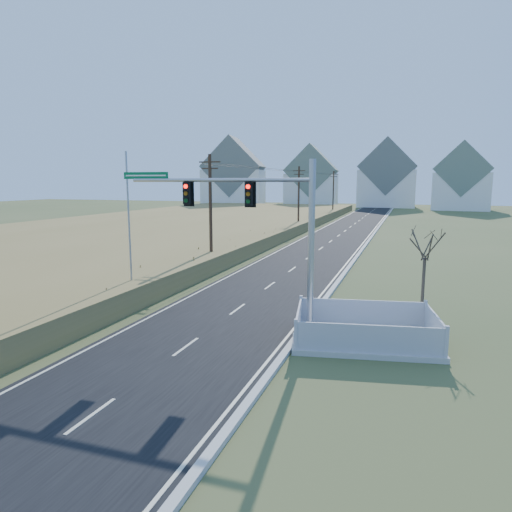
{
  "coord_description": "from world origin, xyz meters",
  "views": [
    {
      "loc": [
        8.62,
        -18.27,
        6.87
      ],
      "look_at": [
        1.79,
        1.86,
        3.4
      ],
      "focal_mm": 32.0,
      "sensor_mm": 36.0,
      "label": 1
    }
  ],
  "objects_px": {
    "traffic_signal_mast": "(270,229)",
    "bare_tree": "(426,243)",
    "flagpole": "(130,244)",
    "fence_enclosure": "(365,336)",
    "open_sign": "(299,342)"
  },
  "relations": [
    {
      "from": "fence_enclosure",
      "to": "bare_tree",
      "type": "height_order",
      "value": "bare_tree"
    },
    {
      "from": "open_sign",
      "to": "fence_enclosure",
      "type": "bearing_deg",
      "value": 61.36
    },
    {
      "from": "bare_tree",
      "to": "flagpole",
      "type": "bearing_deg",
      "value": -176.67
    },
    {
      "from": "fence_enclosure",
      "to": "bare_tree",
      "type": "distance_m",
      "value": 5.58
    },
    {
      "from": "traffic_signal_mast",
      "to": "bare_tree",
      "type": "bearing_deg",
      "value": 24.14
    },
    {
      "from": "bare_tree",
      "to": "fence_enclosure",
      "type": "bearing_deg",
      "value": -124.83
    },
    {
      "from": "traffic_signal_mast",
      "to": "open_sign",
      "type": "bearing_deg",
      "value": -49.67
    },
    {
      "from": "traffic_signal_mast",
      "to": "bare_tree",
      "type": "height_order",
      "value": "traffic_signal_mast"
    },
    {
      "from": "traffic_signal_mast",
      "to": "open_sign",
      "type": "distance_m",
      "value": 5.31
    },
    {
      "from": "fence_enclosure",
      "to": "bare_tree",
      "type": "xyz_separation_m",
      "value": [
        2.36,
        3.39,
        3.75
      ]
    },
    {
      "from": "traffic_signal_mast",
      "to": "open_sign",
      "type": "xyz_separation_m",
      "value": [
        1.95,
        -2.27,
        -4.39
      ]
    },
    {
      "from": "fence_enclosure",
      "to": "flagpole",
      "type": "xyz_separation_m",
      "value": [
        -13.36,
        2.48,
        3.13
      ]
    },
    {
      "from": "traffic_signal_mast",
      "to": "bare_tree",
      "type": "xyz_separation_m",
      "value": [
        6.77,
        3.07,
        -0.73
      ]
    },
    {
      "from": "traffic_signal_mast",
      "to": "flagpole",
      "type": "relative_size",
      "value": 1.16
    },
    {
      "from": "traffic_signal_mast",
      "to": "bare_tree",
      "type": "relative_size",
      "value": 1.97
    }
  ]
}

